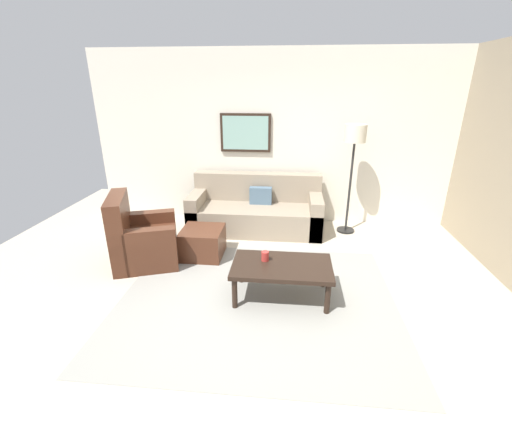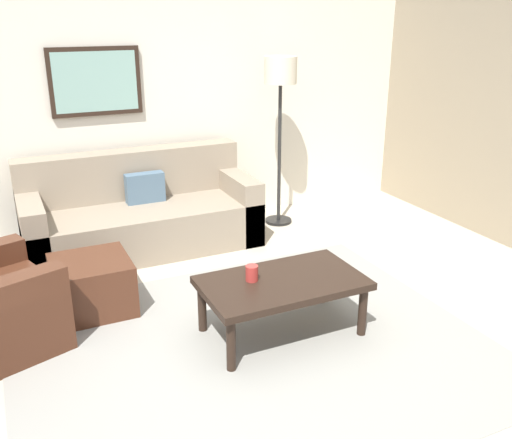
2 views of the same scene
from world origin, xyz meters
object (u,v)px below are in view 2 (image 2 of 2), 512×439
couch_main (140,215)px  coffee_table (282,286)px  framed_artwork (95,82)px  lamp_standing (280,88)px  cup (252,273)px  ottoman (92,285)px

couch_main → coffee_table: bearing=-76.4°
coffee_table → framed_artwork: (-0.70, 2.40, 1.15)m
coffee_table → lamp_standing: 2.45m
coffee_table → lamp_standing: size_ratio=0.64×
coffee_table → cup: (-0.19, 0.08, 0.11)m
cup → ottoman: bearing=138.7°
cup → framed_artwork: 2.60m
cup → lamp_standing: size_ratio=0.06×
framed_artwork → coffee_table: bearing=-73.7°
ottoman → framed_artwork: bearing=74.4°
ottoman → couch_main: bearing=59.6°
lamp_standing → framed_artwork: 1.76m
couch_main → lamp_standing: lamp_standing is taller
couch_main → ottoman: bearing=-120.4°
couch_main → cup: size_ratio=19.54×
ottoman → framed_artwork: framed_artwork is taller
coffee_table → cup: 0.23m
coffee_table → ottoman: bearing=141.5°
cup → lamp_standing: (1.19, 1.90, 0.94)m
couch_main → cup: (0.29, -1.92, 0.17)m
couch_main → framed_artwork: framed_artwork is taller
couch_main → framed_artwork: (-0.22, 0.41, 1.21)m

